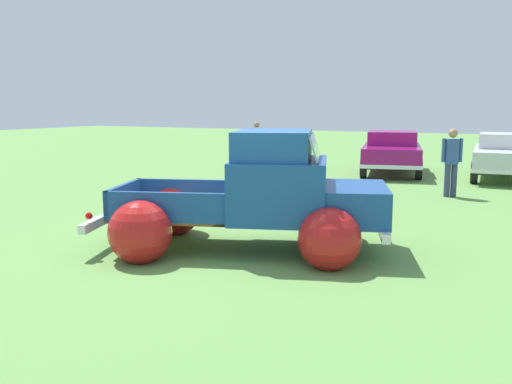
{
  "coord_description": "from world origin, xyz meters",
  "views": [
    {
      "loc": [
        4.19,
        -7.72,
        2.32
      ],
      "look_at": [
        0.0,
        0.6,
        0.85
      ],
      "focal_mm": 38.85,
      "sensor_mm": 36.0,
      "label": 1
    }
  ],
  "objects_px": {
    "vintage_pickup_truck": "(263,203)",
    "show_car_0": "(392,150)",
    "spectator_0": "(452,158)",
    "lane_cone_0": "(351,205)",
    "show_car_1": "(505,155)",
    "lane_cone_1": "(346,211)",
    "spectator_1": "(257,141)"
  },
  "relations": [
    {
      "from": "vintage_pickup_truck",
      "to": "show_car_0",
      "type": "bearing_deg",
      "value": 73.5
    },
    {
      "from": "spectator_0",
      "to": "show_car_0",
      "type": "bearing_deg",
      "value": 2.94
    },
    {
      "from": "spectator_0",
      "to": "lane_cone_0",
      "type": "relative_size",
      "value": 2.74
    },
    {
      "from": "show_car_0",
      "to": "show_car_1",
      "type": "height_order",
      "value": "same"
    },
    {
      "from": "lane_cone_0",
      "to": "lane_cone_1",
      "type": "xyz_separation_m",
      "value": [
        0.08,
        -0.57,
        0.0
      ]
    },
    {
      "from": "vintage_pickup_truck",
      "to": "spectator_1",
      "type": "distance_m",
      "value": 12.51
    },
    {
      "from": "show_car_0",
      "to": "show_car_1",
      "type": "xyz_separation_m",
      "value": [
        3.51,
        0.07,
        -0.0
      ]
    },
    {
      "from": "lane_cone_1",
      "to": "show_car_0",
      "type": "bearing_deg",
      "value": 97.69
    },
    {
      "from": "vintage_pickup_truck",
      "to": "lane_cone_1",
      "type": "xyz_separation_m",
      "value": [
        0.67,
        2.25,
        -0.45
      ]
    },
    {
      "from": "show_car_0",
      "to": "lane_cone_1",
      "type": "height_order",
      "value": "show_car_0"
    },
    {
      "from": "show_car_0",
      "to": "lane_cone_0",
      "type": "relative_size",
      "value": 7.48
    },
    {
      "from": "spectator_1",
      "to": "lane_cone_1",
      "type": "height_order",
      "value": "spectator_1"
    },
    {
      "from": "show_car_1",
      "to": "lane_cone_0",
      "type": "xyz_separation_m",
      "value": [
        -2.4,
        -8.26,
        -0.47
      ]
    },
    {
      "from": "show_car_1",
      "to": "lane_cone_0",
      "type": "distance_m",
      "value": 8.62
    },
    {
      "from": "show_car_1",
      "to": "spectator_0",
      "type": "bearing_deg",
      "value": -17.13
    },
    {
      "from": "vintage_pickup_truck",
      "to": "spectator_0",
      "type": "bearing_deg",
      "value": 54.7
    },
    {
      "from": "show_car_0",
      "to": "lane_cone_0",
      "type": "xyz_separation_m",
      "value": [
        1.11,
        -8.2,
        -0.47
      ]
    },
    {
      "from": "vintage_pickup_truck",
      "to": "lane_cone_0",
      "type": "xyz_separation_m",
      "value": [
        0.59,
        2.82,
        -0.45
      ]
    },
    {
      "from": "lane_cone_1",
      "to": "spectator_0",
      "type": "bearing_deg",
      "value": 74.1
    },
    {
      "from": "vintage_pickup_truck",
      "to": "lane_cone_0",
      "type": "relative_size",
      "value": 7.93
    },
    {
      "from": "vintage_pickup_truck",
      "to": "show_car_1",
      "type": "relative_size",
      "value": 1.17
    },
    {
      "from": "show_car_1",
      "to": "lane_cone_1",
      "type": "bearing_deg",
      "value": -18.38
    },
    {
      "from": "show_car_1",
      "to": "lane_cone_0",
      "type": "height_order",
      "value": "show_car_1"
    },
    {
      "from": "show_car_0",
      "to": "vintage_pickup_truck",
      "type": "bearing_deg",
      "value": -10.02
    },
    {
      "from": "show_car_1",
      "to": "lane_cone_1",
      "type": "relative_size",
      "value": 6.78
    },
    {
      "from": "show_car_1",
      "to": "vintage_pickup_truck",
      "type": "bearing_deg",
      "value": -18.75
    },
    {
      "from": "spectator_0",
      "to": "show_car_1",
      "type": "bearing_deg",
      "value": -41.16
    },
    {
      "from": "show_car_1",
      "to": "lane_cone_1",
      "type": "distance_m",
      "value": 9.15
    },
    {
      "from": "spectator_0",
      "to": "lane_cone_1",
      "type": "relative_size",
      "value": 2.74
    },
    {
      "from": "vintage_pickup_truck",
      "to": "show_car_0",
      "type": "distance_m",
      "value": 11.03
    },
    {
      "from": "vintage_pickup_truck",
      "to": "lane_cone_1",
      "type": "bearing_deg",
      "value": 54.26
    },
    {
      "from": "spectator_0",
      "to": "lane_cone_1",
      "type": "distance_m",
      "value": 4.8
    }
  ]
}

